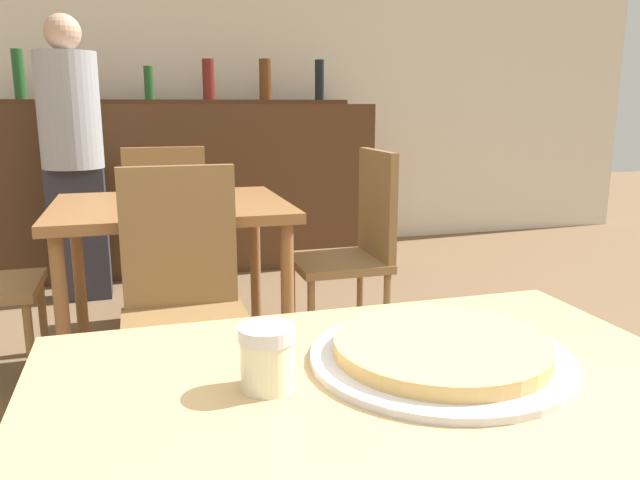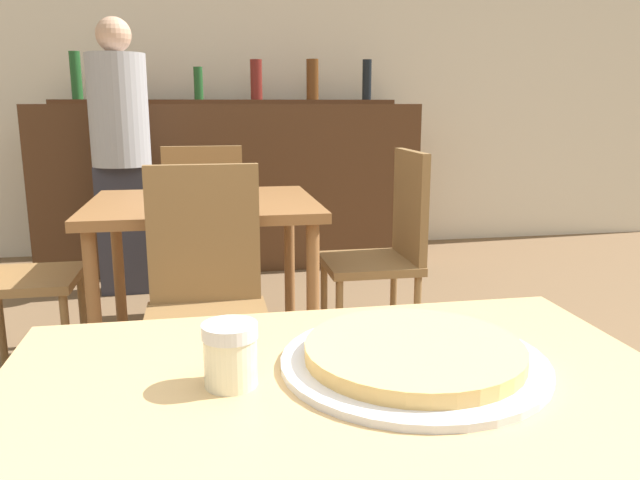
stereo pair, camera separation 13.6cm
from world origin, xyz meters
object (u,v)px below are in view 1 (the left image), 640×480
at_px(chair_far_side_back, 166,228).
at_px(pizza_tray, 441,351).
at_px(chair_far_side_right, 356,242).
at_px(cheese_shaker, 267,357).
at_px(person_standing, 72,151).
at_px(chair_far_side_front, 183,292).

height_order(chair_far_side_back, pizza_tray, chair_far_side_back).
xyz_separation_m(chair_far_side_right, pizza_tray, (-0.48, -1.74, 0.23)).
bearing_deg(chair_far_side_right, chair_far_side_back, -125.26).
bearing_deg(cheese_shaker, person_standing, 99.52).
distance_m(chair_far_side_back, cheese_shaker, 2.33).
distance_m(chair_far_side_front, cheese_shaker, 1.22).
xyz_separation_m(chair_far_side_front, person_standing, (-0.47, 1.84, 0.34)).
bearing_deg(pizza_tray, person_standing, 104.57).
height_order(chair_far_side_back, person_standing, person_standing).
distance_m(chair_far_side_front, chair_far_side_back, 1.12).
distance_m(chair_far_side_back, pizza_tray, 2.33).
xyz_separation_m(cheese_shaker, person_standing, (-0.51, 3.04, 0.08)).
bearing_deg(person_standing, chair_far_side_front, -75.68).
height_order(chair_far_side_front, chair_far_side_back, same).
bearing_deg(chair_far_side_front, pizza_tray, -75.04).
xyz_separation_m(chair_far_side_front, chair_far_side_back, (0.00, 1.12, 0.00)).
bearing_deg(chair_far_side_front, chair_far_side_right, 35.26).
bearing_deg(chair_far_side_front, chair_far_side_back, 90.00).
relative_size(chair_far_side_right, cheese_shaker, 10.27).
relative_size(chair_far_side_front, chair_far_side_back, 1.00).
xyz_separation_m(chair_far_side_right, person_standing, (-1.27, 1.28, 0.34)).
xyz_separation_m(pizza_tray, person_standing, (-0.79, 3.02, 0.11)).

